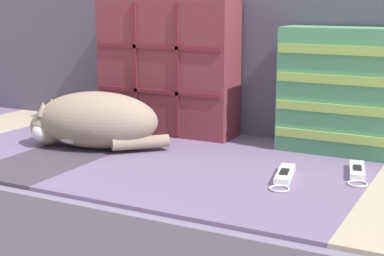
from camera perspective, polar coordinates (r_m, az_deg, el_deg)
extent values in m
cube|color=brown|center=(1.85, -6.01, -11.31)|extent=(2.00, 0.90, 0.15)
cube|color=slate|center=(1.78, -6.14, -5.75)|extent=(1.96, 0.89, 0.23)
cube|color=slate|center=(1.95, -15.20, -0.91)|extent=(0.23, 0.80, 0.01)
cube|color=#423847|center=(1.80, -9.67, -1.73)|extent=(0.23, 0.80, 0.01)
cube|color=slate|center=(1.67, -3.22, -2.66)|extent=(0.23, 0.80, 0.01)
cube|color=slate|center=(1.57, 4.21, -3.69)|extent=(0.23, 0.80, 0.01)
cube|color=slate|center=(1.49, 12.53, -4.77)|extent=(0.23, 0.80, 0.01)
cube|color=#514C60|center=(2.03, -0.37, 7.72)|extent=(1.96, 0.14, 0.53)
cube|color=brown|center=(1.91, -2.49, 5.88)|extent=(0.46, 0.13, 0.42)
cube|color=maroon|center=(1.86, -3.52, 3.52)|extent=(0.44, 0.01, 0.01)
cube|color=maroon|center=(1.89, -5.54, 5.77)|extent=(0.01, 0.01, 0.41)
cube|color=maroon|center=(1.84, -3.58, 7.83)|extent=(0.44, 0.01, 0.01)
cube|color=maroon|center=(1.81, -1.48, 5.54)|extent=(0.01, 0.01, 0.41)
cube|color=#4C9366|center=(1.70, 15.08, 3.44)|extent=(0.39, 0.13, 0.35)
cube|color=#93B751|center=(1.65, 14.33, -0.95)|extent=(0.38, 0.01, 0.02)
cube|color=#93B751|center=(1.64, 14.48, 1.75)|extent=(0.38, 0.01, 0.02)
cube|color=#93B751|center=(1.63, 14.63, 4.50)|extent=(0.38, 0.01, 0.02)
cube|color=#93B751|center=(1.62, 14.78, 7.28)|extent=(0.38, 0.01, 0.02)
ellipsoid|color=gray|center=(1.74, -9.16, 0.77)|extent=(0.40, 0.27, 0.17)
sphere|color=gray|center=(1.80, -13.73, 0.12)|extent=(0.11, 0.11, 0.11)
sphere|color=white|center=(1.78, -14.33, -0.31)|extent=(0.06, 0.06, 0.06)
ellipsoid|color=white|center=(1.72, -11.80, -0.27)|extent=(0.11, 0.05, 0.08)
cylinder|color=gray|center=(1.68, -5.01, -1.40)|extent=(0.14, 0.14, 0.04)
cone|color=gray|center=(1.76, -14.23, 1.83)|extent=(0.04, 0.04, 0.04)
cone|color=gray|center=(1.82, -13.43, 2.17)|extent=(0.04, 0.04, 0.04)
cube|color=white|center=(1.53, 15.72, -4.00)|extent=(0.07, 0.14, 0.02)
cube|color=black|center=(1.52, 15.75, -3.72)|extent=(0.03, 0.05, 0.00)
cube|color=black|center=(1.59, 15.68, -3.36)|extent=(0.03, 0.02, 0.02)
torus|color=silver|center=(1.45, 15.77, -5.23)|extent=(0.06, 0.06, 0.01)
cube|color=white|center=(1.46, 8.99, -4.48)|extent=(0.06, 0.15, 0.02)
cube|color=black|center=(1.45, 8.95, -4.20)|extent=(0.03, 0.05, 0.00)
cube|color=black|center=(1.52, 9.32, -3.75)|extent=(0.03, 0.01, 0.02)
torus|color=silver|center=(1.37, 8.48, -5.84)|extent=(0.06, 0.06, 0.01)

